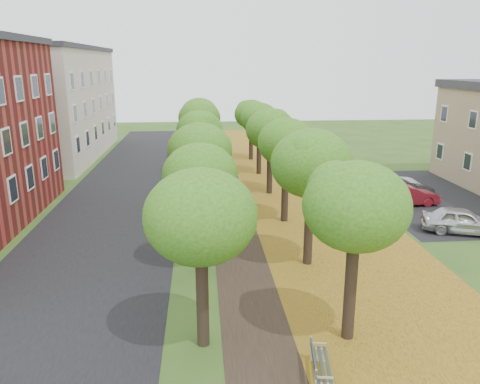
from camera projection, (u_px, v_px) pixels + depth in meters
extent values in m
plane|color=#2D4C19|center=(270.00, 341.00, 15.44)|extent=(120.00, 120.00, 0.00)
cube|color=black|center=(116.00, 209.00, 29.23)|extent=(8.00, 70.00, 0.01)
cube|color=black|center=(236.00, 206.00, 29.85)|extent=(3.20, 70.00, 0.01)
cube|color=#AF8020|center=(313.00, 204.00, 30.26)|extent=(7.50, 70.00, 0.01)
cube|color=black|center=(431.00, 197.00, 31.91)|extent=(9.00, 16.00, 0.01)
cylinder|color=black|center=(202.00, 299.00, 14.83)|extent=(0.40, 0.40, 3.27)
ellipsoid|color=#296415|center=(201.00, 217.00, 14.09)|extent=(3.41, 3.41, 2.90)
cylinder|color=black|center=(201.00, 233.00, 20.59)|extent=(0.40, 0.40, 3.27)
ellipsoid|color=#296415|center=(200.00, 172.00, 19.86)|extent=(3.41, 3.41, 2.90)
cylinder|color=black|center=(201.00, 195.00, 26.35)|extent=(0.40, 0.40, 3.27)
ellipsoid|color=#296415|center=(200.00, 147.00, 25.62)|extent=(3.41, 3.41, 2.90)
cylinder|color=black|center=(200.00, 172.00, 32.11)|extent=(0.40, 0.40, 3.27)
ellipsoid|color=#296415|center=(200.00, 132.00, 31.38)|extent=(3.41, 3.41, 2.90)
cylinder|color=black|center=(200.00, 155.00, 37.87)|extent=(0.40, 0.40, 3.27)
ellipsoid|color=#296415|center=(199.00, 121.00, 37.14)|extent=(3.41, 3.41, 2.90)
cylinder|color=black|center=(200.00, 143.00, 43.63)|extent=(0.40, 0.40, 3.27)
ellipsoid|color=#296415|center=(199.00, 113.00, 42.90)|extent=(3.41, 3.41, 2.90)
cylinder|color=black|center=(350.00, 293.00, 15.22)|extent=(0.40, 0.40, 3.27)
ellipsoid|color=#296415|center=(356.00, 212.00, 14.49)|extent=(3.41, 3.41, 2.90)
cylinder|color=black|center=(309.00, 229.00, 20.98)|extent=(0.40, 0.40, 3.27)
ellipsoid|color=#296415|center=(311.00, 170.00, 20.25)|extent=(3.41, 3.41, 2.90)
cylinder|color=black|center=(285.00, 194.00, 26.74)|extent=(0.40, 0.40, 3.27)
ellipsoid|color=#296415|center=(286.00, 146.00, 26.01)|extent=(3.41, 3.41, 2.90)
cylinder|color=black|center=(270.00, 170.00, 32.50)|extent=(0.40, 0.40, 3.27)
ellipsoid|color=#296415|center=(270.00, 131.00, 31.77)|extent=(3.41, 3.41, 2.90)
cylinder|color=black|center=(259.00, 154.00, 38.27)|extent=(0.40, 0.40, 3.27)
ellipsoid|color=#296415|center=(259.00, 121.00, 37.53)|extent=(3.41, 3.41, 2.90)
cylinder|color=black|center=(251.00, 142.00, 44.03)|extent=(0.40, 0.40, 3.27)
ellipsoid|color=#296415|center=(251.00, 113.00, 43.29)|extent=(3.41, 3.41, 2.90)
cube|color=beige|center=(43.00, 105.00, 44.41)|extent=(10.00, 20.00, 10.00)
cube|color=#2D2D33|center=(37.00, 48.00, 43.02)|extent=(10.30, 20.30, 0.40)
cube|color=#252E28|center=(322.00, 365.00, 13.51)|extent=(0.70, 1.80, 0.04)
cube|color=#252E28|center=(313.00, 357.00, 13.45)|extent=(0.29, 1.74, 0.25)
cube|color=silver|center=(319.00, 355.00, 14.33)|extent=(0.49, 0.13, 0.44)
cube|color=silver|center=(325.00, 377.00, 12.69)|extent=(0.44, 0.12, 0.04)
cube|color=silver|center=(319.00, 343.00, 14.23)|extent=(0.44, 0.12, 0.04)
imported|color=#BBBBC0|center=(462.00, 220.00, 25.07)|extent=(4.39, 2.91, 1.39)
imported|color=maroon|center=(407.00, 195.00, 30.02)|extent=(4.02, 1.55, 1.31)
imported|color=#313136|center=(398.00, 188.00, 31.38)|extent=(5.21, 2.47, 1.47)
imported|color=silver|center=(387.00, 182.00, 33.23)|extent=(5.41, 4.03, 1.37)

